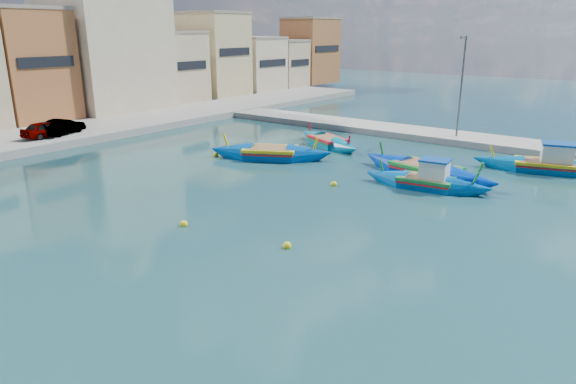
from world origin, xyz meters
TOP-DOWN VIEW (x-y plane):
  - ground at (0.00, 0.00)m, footprint 160.00×160.00m
  - east_quay at (18.00, 0.00)m, footprint 4.00×70.00m
  - north_quay at (0.00, 32.00)m, footprint 80.00×8.00m
  - north_townhouses at (6.68, 39.36)m, footprint 83.20×7.87m
  - church_block at (10.00, 40.00)m, footprint 10.00×10.00m
  - quay_street_lamp at (17.44, 6.00)m, footprint 1.18×0.16m
  - luzzu_turquoise_cabin at (12.27, -1.55)m, footprint 4.23×9.05m
  - luzzu_blue_cabin at (4.56, 3.01)m, footprint 2.68×7.42m
  - luzzu_cyan_mid at (10.46, 13.29)m, footprint 5.05×7.86m
  - luzzu_green at (4.62, 14.18)m, footprint 5.98×8.71m
  - luzzu_blue_south at (6.69, 3.96)m, footprint 4.22×9.80m
  - mooring_buoys at (1.62, 5.57)m, footprint 24.15×24.57m

SIDE VIEW (x-z plane):
  - ground at x=0.00m, z-range 0.00..0.00m
  - mooring_buoys at x=1.62m, z-range -0.10..0.26m
  - luzzu_cyan_mid at x=10.46m, z-range -0.91..1.40m
  - east_quay at x=18.00m, z-range 0.00..0.50m
  - luzzu_blue_south at x=6.69m, z-range -1.09..1.67m
  - luzzu_green at x=4.62m, z-range -1.07..1.66m
  - north_quay at x=0.00m, z-range 0.00..0.60m
  - luzzu_blue_cabin at x=4.56m, z-range -0.97..1.60m
  - luzzu_turquoise_cabin at x=12.27m, z-range -1.08..1.77m
  - quay_street_lamp at x=17.44m, z-range 0.34..8.34m
  - north_townhouses at x=6.68m, z-range -0.10..10.09m
  - church_block at x=10.00m, z-range -1.14..17.96m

